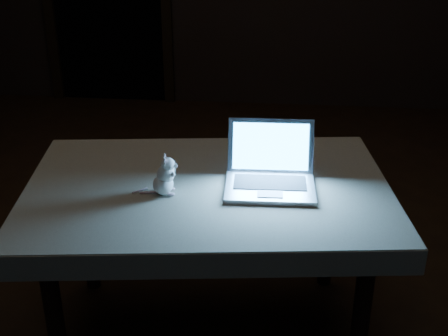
# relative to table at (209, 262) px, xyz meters

# --- Properties ---
(floor) EXTENTS (5.00, 5.00, 0.00)m
(floor) POSITION_rel_table_xyz_m (-0.08, 0.39, -0.34)
(floor) COLOR black
(floor) RESTS_ON ground
(table) EXTENTS (1.35, 0.96, 0.68)m
(table) POSITION_rel_table_xyz_m (0.00, 0.00, 0.00)
(table) COLOR black
(table) RESTS_ON floor
(tablecloth) EXTENTS (1.43, 1.03, 0.09)m
(tablecloth) POSITION_rel_table_xyz_m (-0.08, -0.04, 0.30)
(tablecloth) COLOR #BBB298
(tablecloth) RESTS_ON table
(laptop) EXTENTS (0.34, 0.30, 0.22)m
(laptop) POSITION_rel_table_xyz_m (0.23, -0.02, 0.46)
(laptop) COLOR #B0B0B6
(laptop) RESTS_ON tablecloth
(plush_mouse) EXTENTS (0.13, 0.13, 0.15)m
(plush_mouse) POSITION_rel_table_xyz_m (-0.15, -0.08, 0.42)
(plush_mouse) COLOR white
(plush_mouse) RESTS_ON tablecloth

